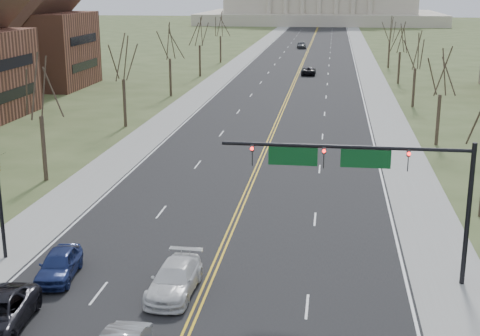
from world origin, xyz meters
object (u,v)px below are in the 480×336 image
(car_far_sb, at_px, (301,45))
(car_far_nb, at_px, (309,71))
(signal_mast, at_px, (364,168))
(car_sb_inner_second, at_px, (175,279))
(car_sb_outer_second, at_px, (59,264))

(car_far_sb, bearing_deg, car_far_nb, -93.02)
(car_far_nb, height_order, car_far_sb, car_far_sb)
(signal_mast, bearing_deg, car_sb_inner_second, -161.35)
(car_far_nb, distance_m, car_far_sb, 47.07)
(car_sb_outer_second, relative_size, car_far_nb, 0.86)
(signal_mast, distance_m, car_sb_inner_second, 10.57)
(signal_mast, xyz_separation_m, car_sb_outer_second, (-14.99, -2.07, -5.03))
(car_far_nb, bearing_deg, signal_mast, 94.23)
(car_far_nb, bearing_deg, car_sb_outer_second, 83.53)
(car_sb_inner_second, bearing_deg, car_sb_outer_second, 173.13)
(car_sb_inner_second, height_order, car_sb_outer_second, car_sb_inner_second)
(car_sb_inner_second, bearing_deg, car_far_sb, 91.58)
(signal_mast, xyz_separation_m, car_far_nb, (-5.63, 78.66, -5.07))
(signal_mast, height_order, car_far_sb, signal_mast)
(car_sb_outer_second, distance_m, car_far_sb, 127.80)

